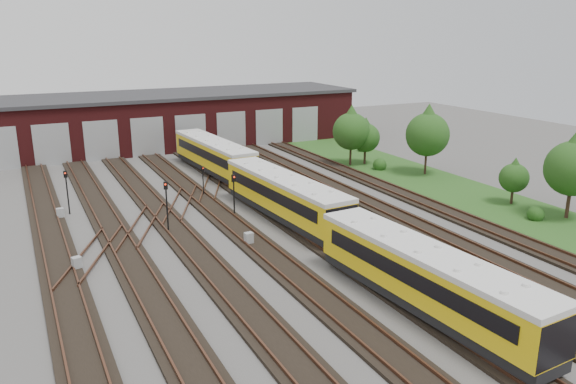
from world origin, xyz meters
name	(u,v)px	position (x,y,z in m)	size (l,w,h in m)	color
ground	(306,257)	(0.00, 0.00, 0.00)	(120.00, 120.00, 0.00)	#42403D
track_network	(299,253)	(-0.17, 0.59, 0.11)	(30.40, 70.00, 0.33)	black
maintenance_shed	(152,120)	(-0.01, 39.97, 3.20)	(51.00, 12.50, 6.35)	#4A1214
grass_verge	(436,184)	(19.00, 10.00, 0.03)	(8.00, 55.00, 0.05)	#254F1A
metro_train	(285,196)	(2.00, 7.14, 1.87)	(3.56, 46.69, 3.01)	black
signal_mast_0	(67,187)	(-12.33, 15.75, 2.19)	(0.29, 0.27, 3.45)	black
signal_mast_1	(167,200)	(-6.53, 8.36, 2.34)	(0.31, 0.30, 3.68)	black
signal_mast_2	(203,177)	(-1.43, 16.02, 1.66)	(0.25, 0.24, 2.57)	black
signal_mast_3	(234,189)	(-1.00, 9.79, 2.09)	(0.31, 0.29, 3.24)	black
relay_cabinet_0	(77,264)	(-13.07, 4.25, 0.43)	(0.51, 0.43, 0.85)	#989B9D
relay_cabinet_1	(60,214)	(-13.06, 14.75, 0.43)	(0.52, 0.43, 0.86)	#989B9D
relay_cabinet_2	(249,239)	(-2.42, 3.51, 0.44)	(0.53, 0.44, 0.88)	#989B9D
relay_cabinet_3	(247,190)	(1.89, 14.28, 0.49)	(0.58, 0.49, 0.97)	#989B9D
relay_cabinet_4	(297,220)	(2.17, 5.52, 0.48)	(0.57, 0.48, 0.95)	#989B9D
tree_0	(351,127)	(16.00, 20.04, 4.10)	(3.85, 3.85, 6.39)	#362118
tree_1	(366,134)	(17.68, 19.85, 3.22)	(3.03, 3.03, 5.01)	#362118
tree_2	(428,129)	(20.53, 13.47, 4.49)	(4.22, 4.22, 6.99)	#362118
tree_3	(514,174)	(20.35, 2.46, 2.51)	(2.36, 2.36, 3.91)	#362118
tree_4	(574,162)	(21.24, -2.01, 4.38)	(4.11, 4.11, 6.82)	#362118
bush_0	(536,212)	(18.84, -1.23, 0.63)	(1.26, 1.26, 1.26)	#1B4112
bush_1	(380,163)	(17.66, 17.08, 0.70)	(1.40, 1.40, 1.40)	#1B4112
bush_2	(363,147)	(21.17, 25.42, 0.58)	(1.16, 1.16, 1.16)	#1B4112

